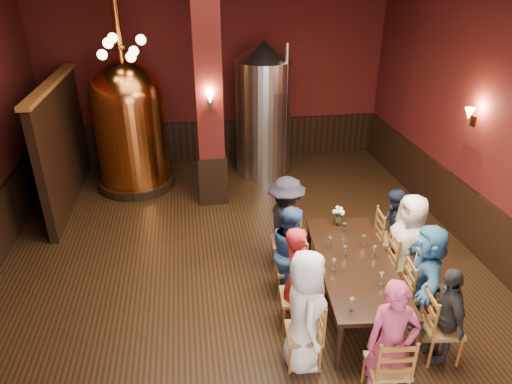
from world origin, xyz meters
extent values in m
plane|color=black|center=(0.00, 0.00, 0.00)|extent=(10.00, 10.00, 0.00)
cube|color=#480F12|center=(0.00, 5.00, 2.25)|extent=(8.00, 0.02, 4.50)
cube|color=black|center=(3.96, 0.00, 0.50)|extent=(0.08, 9.90, 1.00)
cube|color=black|center=(0.00, 4.96, 0.50)|extent=(7.90, 0.08, 1.00)
cube|color=#480F12|center=(-0.30, 2.80, 2.25)|extent=(0.58, 0.58, 4.50)
cube|color=black|center=(-3.20, 3.20, 1.20)|extent=(0.22, 3.50, 2.40)
cube|color=black|center=(1.42, -0.85, 0.72)|extent=(1.24, 2.49, 0.06)
cylinder|color=black|center=(0.86, -1.94, 0.34)|extent=(0.07, 0.07, 0.69)
cylinder|color=black|center=(1.74, -2.03, 0.34)|extent=(0.07, 0.07, 0.69)
cylinder|color=black|center=(1.10, 0.33, 0.34)|extent=(0.07, 0.07, 0.69)
cylinder|color=black|center=(1.97, 0.24, 0.34)|extent=(0.07, 0.07, 0.69)
imported|color=silver|center=(0.47, -1.76, 0.80)|extent=(0.58, 0.82, 1.59)
imported|color=#AF1E21|center=(0.54, -1.09, 0.75)|extent=(0.46, 0.61, 1.51)
imported|color=#284C88|center=(0.61, -0.44, 0.72)|extent=(0.38, 0.72, 1.44)
imported|color=black|center=(0.67, 0.23, 0.79)|extent=(0.65, 1.05, 1.58)
imported|color=black|center=(2.16, -1.93, 0.66)|extent=(0.36, 0.79, 1.32)
imported|color=teal|center=(2.23, -1.27, 0.74)|extent=(0.84, 1.45, 1.49)
imported|color=silver|center=(2.30, -0.61, 0.79)|extent=(0.55, 0.80, 1.57)
imported|color=black|center=(2.37, 0.06, 0.66)|extent=(0.55, 0.71, 1.32)
imported|color=#A5375C|center=(1.26, -2.39, 0.78)|extent=(0.62, 0.46, 1.55)
cylinder|color=black|center=(-1.93, 3.72, 0.09)|extent=(1.66, 1.66, 0.18)
cylinder|color=orange|center=(-1.93, 3.72, 1.11)|extent=(1.49, 1.49, 1.85)
sphere|color=orange|center=(-1.93, 3.72, 2.03)|extent=(1.48, 1.48, 1.48)
cylinder|color=orange|center=(-1.93, 3.72, 3.33)|extent=(0.15, 0.15, 1.20)
cylinder|color=#B2B2B7|center=(0.96, 4.01, 1.29)|extent=(1.29, 1.29, 2.59)
cone|color=#B2B2B7|center=(0.96, 4.01, 2.80)|extent=(1.24, 1.24, 0.41)
cylinder|color=#B2B2B7|center=(1.37, 3.59, 1.55)|extent=(0.08, 0.08, 2.90)
cylinder|color=white|center=(1.50, 0.15, 0.83)|extent=(0.09, 0.09, 0.17)
camera|label=1|loc=(-0.74, -5.76, 4.42)|focal=32.00mm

